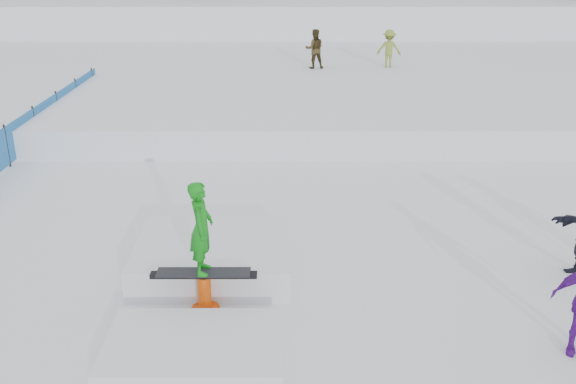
{
  "coord_description": "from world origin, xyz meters",
  "views": [
    {
      "loc": [
        0.47,
        -8.71,
        5.28
      ],
      "look_at": [
        0.5,
        2.0,
        1.1
      ],
      "focal_mm": 40.0,
      "sensor_mm": 36.0,
      "label": 1
    }
  ],
  "objects_px": {
    "jib_rail_feature": "(209,275)",
    "walker_ygreen": "(389,49)",
    "walker_olive": "(315,49)",
    "safety_fence": "(7,146)"
  },
  "relations": [
    {
      "from": "jib_rail_feature",
      "to": "walker_ygreen",
      "type": "bearing_deg",
      "value": 71.75
    },
    {
      "from": "jib_rail_feature",
      "to": "walker_olive",
      "type": "bearing_deg",
      "value": 81.49
    },
    {
      "from": "safety_fence",
      "to": "walker_olive",
      "type": "relative_size",
      "value": 10.94
    },
    {
      "from": "safety_fence",
      "to": "jib_rail_feature",
      "type": "relative_size",
      "value": 3.64
    },
    {
      "from": "walker_olive",
      "to": "safety_fence",
      "type": "bearing_deg",
      "value": 43.69
    },
    {
      "from": "walker_olive",
      "to": "walker_ygreen",
      "type": "relative_size",
      "value": 1.04
    },
    {
      "from": "walker_ygreen",
      "to": "walker_olive",
      "type": "bearing_deg",
      "value": 17.42
    },
    {
      "from": "walker_olive",
      "to": "walker_ygreen",
      "type": "xyz_separation_m",
      "value": [
        2.85,
        0.22,
        -0.03
      ]
    },
    {
      "from": "walker_olive",
      "to": "walker_ygreen",
      "type": "distance_m",
      "value": 2.86
    },
    {
      "from": "jib_rail_feature",
      "to": "safety_fence",
      "type": "bearing_deg",
      "value": 132.58
    }
  ]
}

